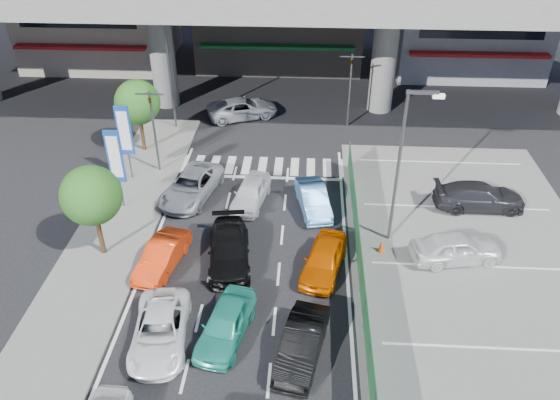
# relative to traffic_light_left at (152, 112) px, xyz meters

# --- Properties ---
(ground) EXTENTS (120.00, 120.00, 0.00)m
(ground) POSITION_rel_traffic_light_left_xyz_m (6.20, -12.00, -3.94)
(ground) COLOR black
(ground) RESTS_ON ground
(parking_lot) EXTENTS (12.00, 28.00, 0.06)m
(parking_lot) POSITION_rel_traffic_light_left_xyz_m (17.20, -10.00, -3.91)
(parking_lot) COLOR #60605D
(parking_lot) RESTS_ON ground
(sidewalk_left) EXTENTS (4.00, 30.00, 0.12)m
(sidewalk_left) POSITION_rel_traffic_light_left_xyz_m (-0.80, -8.00, -3.88)
(sidewalk_left) COLOR #60605D
(sidewalk_left) RESTS_ON ground
(fence_run) EXTENTS (0.16, 22.00, 1.80)m
(fence_run) POSITION_rel_traffic_light_left_xyz_m (11.50, -11.00, -3.04)
(fence_run) COLOR #1F5C2F
(fence_run) RESTS_ON ground
(traffic_light_left) EXTENTS (1.60, 1.24, 5.20)m
(traffic_light_left) POSITION_rel_traffic_light_left_xyz_m (0.00, 0.00, 0.00)
(traffic_light_left) COLOR #595B60
(traffic_light_left) RESTS_ON ground
(traffic_light_right) EXTENTS (1.60, 1.24, 5.20)m
(traffic_light_right) POSITION_rel_traffic_light_left_xyz_m (11.70, 7.00, 0.00)
(traffic_light_right) COLOR #595B60
(traffic_light_right) RESTS_ON ground
(street_lamp_right) EXTENTS (1.65, 0.22, 8.00)m
(street_lamp_right) POSITION_rel_traffic_light_left_xyz_m (13.37, -6.00, 0.83)
(street_lamp_right) COLOR #595B60
(street_lamp_right) RESTS_ON ground
(street_lamp_left) EXTENTS (1.65, 0.22, 8.00)m
(street_lamp_left) POSITION_rel_traffic_light_left_xyz_m (-0.13, 6.00, 0.83)
(street_lamp_left) COLOR #595B60
(street_lamp_left) RESTS_ON ground
(signboard_near) EXTENTS (0.80, 0.14, 4.70)m
(signboard_near) POSITION_rel_traffic_light_left_xyz_m (-1.00, -4.01, -0.87)
(signboard_near) COLOR #595B60
(signboard_near) RESTS_ON ground
(signboard_far) EXTENTS (0.80, 0.14, 4.70)m
(signboard_far) POSITION_rel_traffic_light_left_xyz_m (-1.40, -1.01, -0.87)
(signboard_far) COLOR #595B60
(signboard_far) RESTS_ON ground
(tree_near) EXTENTS (2.80, 2.80, 4.80)m
(tree_near) POSITION_rel_traffic_light_left_xyz_m (-0.80, -8.00, -0.55)
(tree_near) COLOR #382314
(tree_near) RESTS_ON ground
(tree_far) EXTENTS (2.80, 2.80, 4.80)m
(tree_far) POSITION_rel_traffic_light_left_xyz_m (-1.60, 2.50, -0.55)
(tree_far) COLOR #382314
(tree_far) RESTS_ON ground
(sedan_white_mid_left) EXTENTS (2.61, 4.78, 1.27)m
(sedan_white_mid_left) POSITION_rel_traffic_light_left_xyz_m (3.33, -13.36, -3.30)
(sedan_white_mid_left) COLOR white
(sedan_white_mid_left) RESTS_ON ground
(taxi_teal_mid) EXTENTS (2.45, 4.30, 1.38)m
(taxi_teal_mid) POSITION_rel_traffic_light_left_xyz_m (5.90, -12.91, -3.25)
(taxi_teal_mid) COLOR teal
(taxi_teal_mid) RESTS_ON ground
(hatch_black_mid_right) EXTENTS (2.24, 4.32, 1.36)m
(hatch_black_mid_right) POSITION_rel_traffic_light_left_xyz_m (8.99, -13.77, -3.26)
(hatch_black_mid_right) COLOR black
(hatch_black_mid_right) RESTS_ON ground
(taxi_orange_left) EXTENTS (2.14, 4.10, 1.29)m
(taxi_orange_left) POSITION_rel_traffic_light_left_xyz_m (2.32, -8.78, -3.29)
(taxi_orange_left) COLOR #EF390E
(taxi_orange_left) RESTS_ON ground
(sedan_black_mid) EXTENTS (2.58, 4.98, 1.38)m
(sedan_black_mid) POSITION_rel_traffic_light_left_xyz_m (5.40, -8.19, -3.25)
(sedan_black_mid) COLOR black
(sedan_black_mid) RESTS_ON ground
(taxi_orange_right) EXTENTS (2.57, 4.33, 1.38)m
(taxi_orange_right) POSITION_rel_traffic_light_left_xyz_m (9.88, -8.62, -3.25)
(taxi_orange_right) COLOR #CF5200
(taxi_orange_right) RESTS_ON ground
(wagon_silver_front_left) EXTENTS (3.38, 5.34, 1.37)m
(wagon_silver_front_left) POSITION_rel_traffic_light_left_xyz_m (2.53, -2.68, -3.25)
(wagon_silver_front_left) COLOR #AEAEB6
(wagon_silver_front_left) RESTS_ON ground
(sedan_white_front_mid) EXTENTS (2.27, 4.16, 1.34)m
(sedan_white_front_mid) POSITION_rel_traffic_light_left_xyz_m (5.90, -3.12, -3.26)
(sedan_white_front_mid) COLOR silver
(sedan_white_front_mid) RESTS_ON ground
(kei_truck_front_right) EXTENTS (2.19, 4.18, 1.31)m
(kei_truck_front_right) POSITION_rel_traffic_light_left_xyz_m (9.35, -3.55, -3.28)
(kei_truck_front_right) COLOR #4F88CB
(kei_truck_front_right) RESTS_ON ground
(crossing_wagon_silver) EXTENTS (5.54, 3.98, 1.40)m
(crossing_wagon_silver) POSITION_rel_traffic_light_left_xyz_m (4.17, 8.00, -3.24)
(crossing_wagon_silver) COLOR silver
(crossing_wagon_silver) RESTS_ON ground
(parked_sedan_white) EXTENTS (4.54, 2.46, 1.46)m
(parked_sedan_white) POSITION_rel_traffic_light_left_xyz_m (16.16, -7.55, -3.14)
(parked_sedan_white) COLOR silver
(parked_sedan_white) RESTS_ON parking_lot
(parked_sedan_dgrey) EXTENTS (4.90, 2.08, 1.41)m
(parked_sedan_dgrey) POSITION_rel_traffic_light_left_xyz_m (18.35, -2.93, -3.17)
(parked_sedan_dgrey) COLOR #27272B
(parked_sedan_dgrey) RESTS_ON parking_lot
(traffic_cone) EXTENTS (0.43, 0.43, 0.66)m
(traffic_cone) POSITION_rel_traffic_light_left_xyz_m (12.70, -7.12, -3.55)
(traffic_cone) COLOR #FA560D
(traffic_cone) RESTS_ON parking_lot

